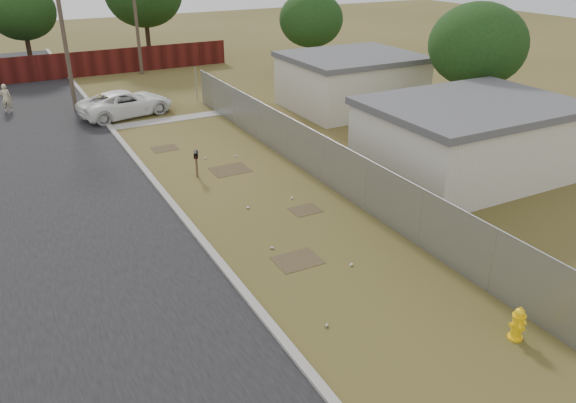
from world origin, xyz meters
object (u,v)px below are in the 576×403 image
pickup_truck (126,103)px  fire_hydrant (518,324)px  mailbox (196,157)px  pedestrian (6,98)px

pickup_truck → fire_hydrant: bearing=176.8°
mailbox → pickup_truck: (-0.41, 10.48, -0.17)m
mailbox → pickup_truck: pickup_truck is taller
mailbox → fire_hydrant: bearing=-76.2°
fire_hydrant → pickup_truck: 24.54m
pickup_truck → pedestrian: (-5.88, 4.08, 0.09)m
fire_hydrant → pedestrian: pedestrian is taller
pedestrian → pickup_truck: bearing=158.8°
pickup_truck → pedestrian: pedestrian is taller
pickup_truck → pedestrian: size_ratio=3.20×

